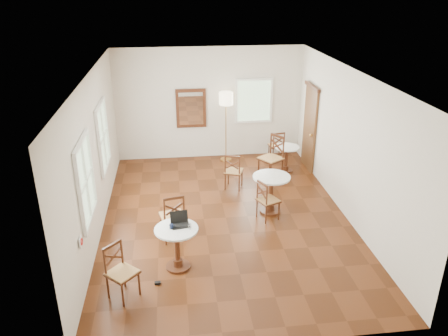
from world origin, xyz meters
name	(u,v)px	position (x,y,z in m)	size (l,w,h in m)	color
ground	(226,218)	(0.00, 0.00, 0.00)	(7.00, 7.00, 0.00)	#4F230D
room_shell	(221,127)	(-0.06, 0.27, 1.89)	(5.02, 7.02, 3.01)	silver
cafe_table_near	(177,244)	(-1.03, -1.60, 0.48)	(0.73, 0.73, 0.78)	#472311
cafe_table_mid	(271,190)	(0.97, 0.15, 0.51)	(0.78, 0.78, 0.83)	#472311
cafe_table_back	(286,156)	(1.84, 2.21, 0.42)	(0.64, 0.64, 0.67)	#472311
chair_near_a	(173,216)	(-1.09, -0.68, 0.48)	(0.54, 0.54, 0.97)	#472311
chair_near_b	(121,272)	(-1.91, -2.23, 0.45)	(0.59, 0.59, 0.90)	#472311
chair_mid_a	(233,171)	(0.35, 1.37, 0.44)	(0.52, 0.52, 0.89)	#472311
chair_mid_b	(267,200)	(0.84, -0.13, 0.43)	(0.52, 0.52, 0.86)	#472311
chair_back_a	(277,146)	(1.78, 3.02, 0.40)	(0.43, 0.43, 0.81)	#472311
chair_back_b	(272,158)	(1.36, 1.82, 0.55)	(0.70, 0.70, 1.10)	#472311
floor_lamp	(226,103)	(0.40, 3.15, 1.59)	(0.37, 0.37, 1.88)	#BF8C3F
laptop	(180,222)	(-0.97, -1.47, 0.83)	(0.33, 0.29, 0.22)	black
mouse	(172,225)	(-1.11, -1.52, 0.79)	(0.09, 0.06, 0.03)	black
navy_mug	(172,226)	(-1.11, -1.59, 0.82)	(0.10, 0.07, 0.08)	black
water_glass	(190,226)	(-0.81, -1.64, 0.82)	(0.06, 0.06, 0.09)	white
power_adapter	(158,283)	(-1.38, -2.02, 0.02)	(0.10, 0.06, 0.04)	black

